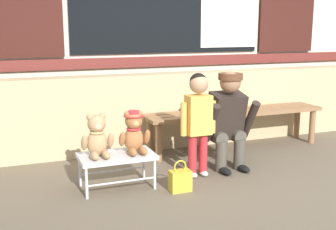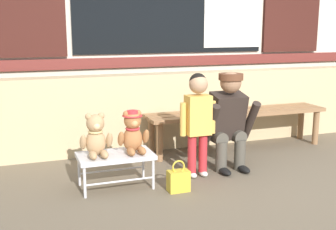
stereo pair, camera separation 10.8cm
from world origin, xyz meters
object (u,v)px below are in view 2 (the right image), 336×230
(wooden_bench_long, at_px, (237,117))
(handbag_on_ground, at_px, (178,180))
(teddy_bear_plain, at_px, (96,137))
(teddy_bear_with_hat, at_px, (133,133))
(adult_crouching, at_px, (228,120))
(child_standing, at_px, (198,114))
(small_display_bench, at_px, (115,158))

(wooden_bench_long, xyz_separation_m, handbag_on_ground, (-1.09, -0.98, -0.28))
(teddy_bear_plain, xyz_separation_m, handbag_on_ground, (0.63, -0.27, -0.37))
(teddy_bear_with_hat, distance_m, adult_crouching, 0.99)
(handbag_on_ground, bearing_deg, child_standing, 44.14)
(small_display_bench, xyz_separation_m, child_standing, (0.77, 0.02, 0.33))
(child_standing, relative_size, handbag_on_ground, 3.52)
(wooden_bench_long, height_order, adult_crouching, adult_crouching)
(wooden_bench_long, distance_m, small_display_bench, 1.72)
(adult_crouching, relative_size, handbag_on_ground, 3.49)
(wooden_bench_long, bearing_deg, teddy_bear_plain, -157.53)
(adult_crouching, bearing_deg, teddy_bear_with_hat, -172.16)
(teddy_bear_plain, xyz_separation_m, child_standing, (0.93, 0.02, 0.13))
(wooden_bench_long, distance_m, teddy_bear_with_hat, 1.58)
(wooden_bench_long, xyz_separation_m, teddy_bear_with_hat, (-1.40, -0.71, 0.10))
(child_standing, bearing_deg, handbag_on_ground, -135.86)
(teddy_bear_plain, height_order, child_standing, child_standing)
(child_standing, relative_size, adult_crouching, 1.01)
(wooden_bench_long, bearing_deg, teddy_bear_with_hat, -153.10)
(child_standing, distance_m, handbag_on_ground, 0.65)
(small_display_bench, height_order, teddy_bear_with_hat, teddy_bear_with_hat)
(teddy_bear_plain, bearing_deg, teddy_bear_with_hat, 0.13)
(adult_crouching, bearing_deg, wooden_bench_long, 54.12)
(wooden_bench_long, bearing_deg, handbag_on_ground, -137.92)
(teddy_bear_plain, distance_m, adult_crouching, 1.31)
(small_display_bench, distance_m, handbag_on_ground, 0.57)
(adult_crouching, bearing_deg, teddy_bear_plain, -174.04)
(teddy_bear_with_hat, bearing_deg, wooden_bench_long, 26.90)
(wooden_bench_long, relative_size, handbag_on_ground, 7.72)
(small_display_bench, height_order, handbag_on_ground, small_display_bench)
(teddy_bear_with_hat, xyz_separation_m, adult_crouching, (0.99, 0.14, 0.01))
(teddy_bear_with_hat, height_order, adult_crouching, adult_crouching)
(small_display_bench, height_order, adult_crouching, adult_crouching)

